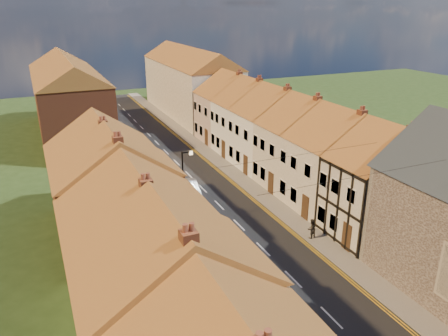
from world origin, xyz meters
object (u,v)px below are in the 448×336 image
(car_distant, at_px, (118,125))
(pedestrian_right, at_px, (311,229))
(lamppost, at_px, (184,183))
(car_mid, at_px, (190,188))
(car_far, at_px, (135,146))
(car_near, at_px, (254,288))

(car_distant, height_order, pedestrian_right, pedestrian_right)
(lamppost, distance_m, car_mid, 6.46)
(pedestrian_right, bearing_deg, car_distant, -89.25)
(lamppost, distance_m, car_far, 20.14)
(car_distant, distance_m, pedestrian_right, 37.35)
(car_distant, bearing_deg, car_mid, -86.24)
(car_near, xyz_separation_m, pedestrian_right, (7.18, 4.45, 0.18))
(car_near, distance_m, car_distant, 41.10)
(car_far, bearing_deg, pedestrian_right, -79.45)
(car_far, relative_size, car_distant, 1.17)
(car_far, height_order, car_distant, car_far)
(car_distant, bearing_deg, pedestrian_right, -79.02)
(lamppost, xyz_separation_m, car_near, (0.61, -10.60, -2.83))
(car_near, relative_size, car_mid, 1.10)
(lamppost, relative_size, car_near, 1.45)
(car_mid, relative_size, car_far, 0.83)
(car_far, xyz_separation_m, car_distant, (0.00, 10.57, -0.12))
(car_near, xyz_separation_m, car_far, (0.00, 30.53, -0.05))
(lamppost, bearing_deg, car_near, -86.70)
(car_near, xyz_separation_m, car_mid, (1.70, 15.88, -0.09))
(pedestrian_right, bearing_deg, car_far, -84.95)
(car_distant, bearing_deg, car_far, -90.10)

